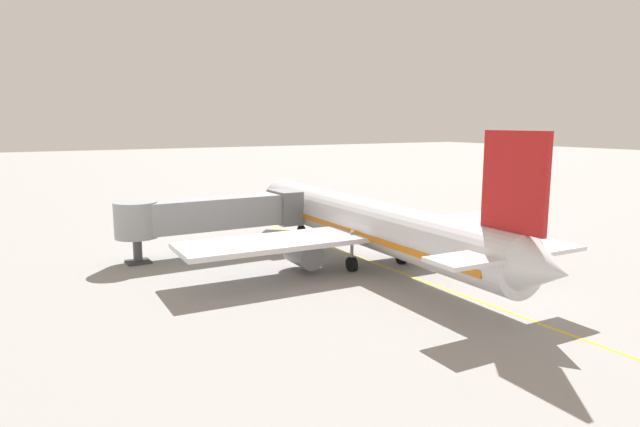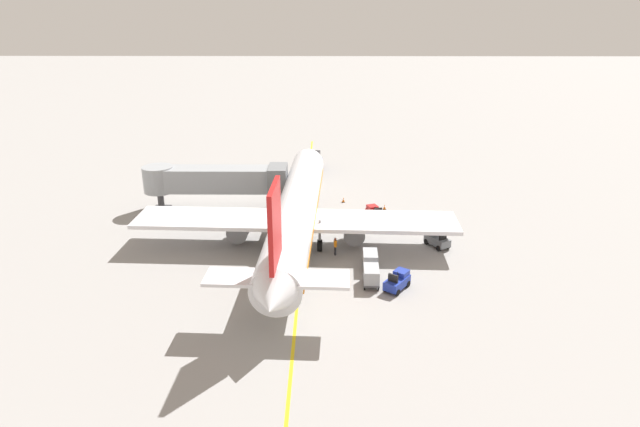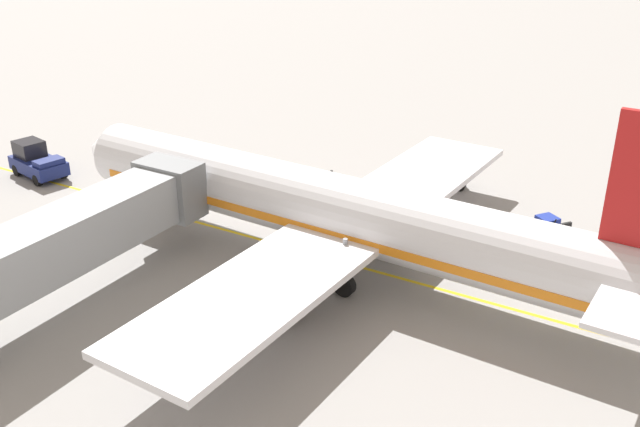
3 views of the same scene
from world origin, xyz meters
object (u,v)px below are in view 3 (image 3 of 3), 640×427
(parked_airliner, at_px, (340,212))
(jet_bridge, at_px, (71,237))
(baggage_cart_front, at_px, (482,228))
(baggage_tug_lead, at_px, (553,232))
(baggage_tug_spare, at_px, (319,185))
(ground_crew_wing_walker, at_px, (414,236))
(safety_cone_nose_left, at_px, (222,190))
(pushback_tractor, at_px, (37,161))
(baggage_cart_second_in_train, at_px, (533,240))
(safety_cone_nose_right, at_px, (290,175))
(baggage_tug_trailing, at_px, (445,178))

(parked_airliner, height_order, jet_bridge, parked_airliner)
(baggage_cart_front, bearing_deg, baggage_tug_lead, -61.39)
(baggage_tug_spare, height_order, ground_crew_wing_walker, ground_crew_wing_walker)
(baggage_tug_spare, xyz_separation_m, safety_cone_nose_left, (-3.14, 5.50, -0.42))
(safety_cone_nose_left, bearing_deg, jet_bridge, -170.68)
(pushback_tractor, relative_size, safety_cone_nose_left, 8.05)
(baggage_tug_lead, bearing_deg, ground_crew_wing_walker, 127.54)
(pushback_tractor, relative_size, baggage_cart_second_in_train, 1.63)
(parked_airliner, distance_m, jet_bridge, 13.07)
(baggage_tug_lead, bearing_deg, baggage_tug_spare, 92.07)
(baggage_tug_spare, bearing_deg, safety_cone_nose_left, 119.73)
(baggage_tug_spare, relative_size, safety_cone_nose_right, 4.68)
(baggage_tug_spare, bearing_deg, baggage_tug_trailing, -51.59)
(jet_bridge, bearing_deg, ground_crew_wing_walker, -42.31)
(baggage_tug_trailing, bearing_deg, jet_bridge, 156.47)
(baggage_tug_lead, relative_size, ground_crew_wing_walker, 1.62)
(parked_airliner, bearing_deg, safety_cone_nose_left, 67.07)
(baggage_tug_lead, bearing_deg, pushback_tractor, 102.78)
(baggage_tug_trailing, bearing_deg, baggage_cart_front, -144.29)
(jet_bridge, bearing_deg, safety_cone_nose_right, -0.10)
(baggage_cart_second_in_train, bearing_deg, baggage_cart_front, 87.26)
(baggage_tug_trailing, xyz_separation_m, safety_cone_nose_left, (-8.43, 12.17, -0.42))
(baggage_tug_trailing, bearing_deg, ground_crew_wing_walker, -168.47)
(pushback_tractor, distance_m, ground_crew_wing_walker, 27.31)
(pushback_tractor, xyz_separation_m, ground_crew_wing_walker, (2.72, -27.18, -0.15))
(baggage_tug_lead, distance_m, safety_cone_nose_right, 18.16)
(baggage_tug_lead, xyz_separation_m, baggage_tug_spare, (-0.54, 15.00, 0.00))
(parked_airliner, xyz_separation_m, baggage_tug_trailing, (13.29, -0.70, -2.47))
(baggage_tug_lead, bearing_deg, jet_bridge, 134.51)
(pushback_tractor, distance_m, baggage_tug_spare, 19.85)
(safety_cone_nose_left, relative_size, safety_cone_nose_right, 1.00)
(ground_crew_wing_walker, bearing_deg, baggage_tug_lead, -52.46)
(jet_bridge, xyz_separation_m, baggage_tug_trailing, (22.61, -9.85, -2.74))
(pushback_tractor, xyz_separation_m, safety_cone_nose_right, (8.46, -15.40, -0.81))
(baggage_tug_spare, relative_size, baggage_cart_second_in_train, 0.95)
(safety_cone_nose_left, height_order, safety_cone_nose_right, same)
(safety_cone_nose_left, bearing_deg, parked_airliner, -112.93)
(pushback_tractor, xyz_separation_m, baggage_tug_trailing, (12.36, -25.21, -0.39))
(pushback_tractor, xyz_separation_m, safety_cone_nose_left, (3.93, -13.04, -0.81))
(parked_airliner, xyz_separation_m, baggage_tug_spare, (8.00, 5.98, -2.47))
(jet_bridge, distance_m, baggage_tug_trailing, 24.82)
(baggage_tug_lead, relative_size, baggage_tug_spare, 0.99)
(baggage_cart_second_in_train, relative_size, ground_crew_wing_walker, 1.73)
(baggage_tug_spare, bearing_deg, parked_airliner, -143.23)
(pushback_tractor, height_order, baggage_cart_second_in_train, pushback_tractor)
(ground_crew_wing_walker, height_order, safety_cone_nose_right, ground_crew_wing_walker)
(baggage_tug_trailing, xyz_separation_m, baggage_tug_spare, (-5.29, 6.67, 0.00))
(baggage_tug_spare, bearing_deg, ground_crew_wing_walker, -116.72)
(baggage_cart_front, distance_m, safety_cone_nose_right, 14.89)
(baggage_tug_lead, distance_m, baggage_cart_front, 4.03)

